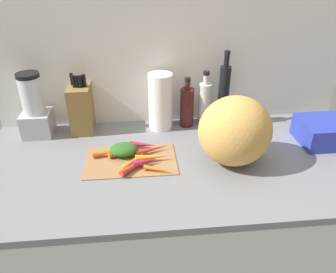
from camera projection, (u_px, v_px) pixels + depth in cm
name	position (u px, v px, depth cm)	size (l,w,h in cm)	color
ground_plane	(182.00, 162.00, 140.78)	(170.00, 80.00, 3.00)	slate
wall_back	(172.00, 62.00, 158.39)	(170.00, 3.00, 60.00)	silver
cutting_board	(131.00, 160.00, 138.47)	(37.82, 23.74, 0.80)	#997047
carrot_0	(158.00, 169.00, 130.40)	(2.00, 2.00, 11.71)	orange
carrot_1	(137.00, 164.00, 133.16)	(2.58, 2.58, 17.64)	red
carrot_2	(152.00, 157.00, 136.71)	(3.32, 3.32, 13.62)	orange
carrot_3	(143.00, 145.00, 145.71)	(2.99, 2.99, 11.83)	#B2264C
carrot_4	(109.00, 152.00, 140.55)	(2.55, 2.55, 13.75)	orange
carrot_5	(120.00, 152.00, 141.20)	(2.26, 2.26, 10.92)	orange
carrot_6	(145.00, 162.00, 134.04)	(3.11, 3.11, 10.39)	#B2264C
carrot_7	(134.00, 161.00, 135.39)	(2.41, 2.41, 15.60)	orange
carrot_8	(152.00, 149.00, 142.88)	(2.52, 2.52, 15.41)	red
carrot_greens_pile	(123.00, 149.00, 140.32)	(11.90, 9.15, 5.03)	#2D6023
winter_squash	(235.00, 131.00, 131.35)	(29.33, 26.50, 28.71)	gold
knife_block	(82.00, 108.00, 156.93)	(10.14, 15.85, 28.18)	olive
blender_appliance	(35.00, 109.00, 152.23)	(13.20, 13.20, 30.24)	#B2B2B7
paper_towel_roll	(160.00, 102.00, 158.14)	(11.37, 11.37, 27.41)	white
bottle_0	(187.00, 107.00, 161.64)	(6.70, 6.70, 24.87)	#471919
bottle_1	(205.00, 103.00, 161.78)	(6.07, 6.07, 27.61)	silver
bottle_2	(224.00, 95.00, 159.48)	(5.24, 5.24, 37.36)	black
dish_rack	(325.00, 132.00, 150.00)	(23.45, 20.37, 10.40)	#2838AD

